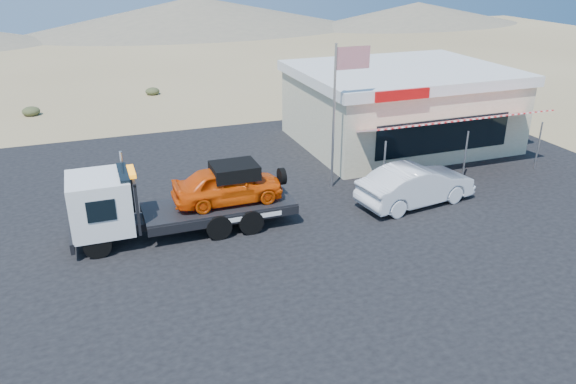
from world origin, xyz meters
The scene contains 7 objects.
ground centered at (0.00, 0.00, 0.00)m, with size 120.00×120.00×0.00m, color #917952.
asphalt_lot centered at (2.00, 3.00, 0.01)m, with size 32.00×24.00×0.02m, color black.
tow_truck centered at (-2.11, 2.51, 1.39)m, with size 7.70×2.28×2.58m.
white_sedan centered at (7.09, 1.76, 0.82)m, with size 1.69×4.83×1.59m, color silver.
jerky_store centered at (10.50, 8.97, 1.99)m, with size 10.40×9.97×3.90m.
flagpole centered at (4.93, 4.50, 3.76)m, with size 1.55×0.10×6.00m.
distant_hills centered at (-9.77, 55.14, 1.89)m, with size 126.00×48.00×4.20m.
Camera 1 is at (-4.71, -15.67, 9.25)m, focal length 35.00 mm.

